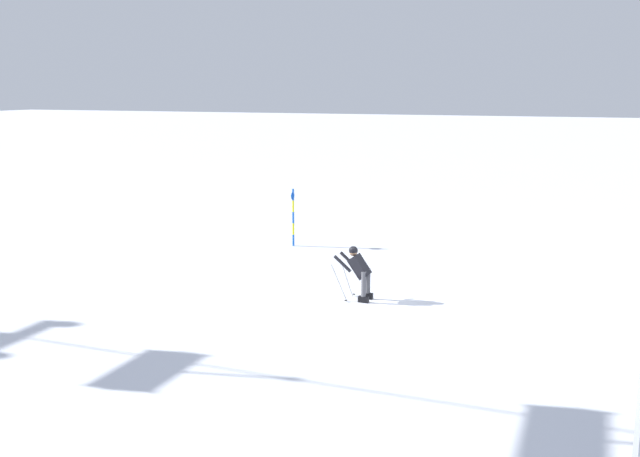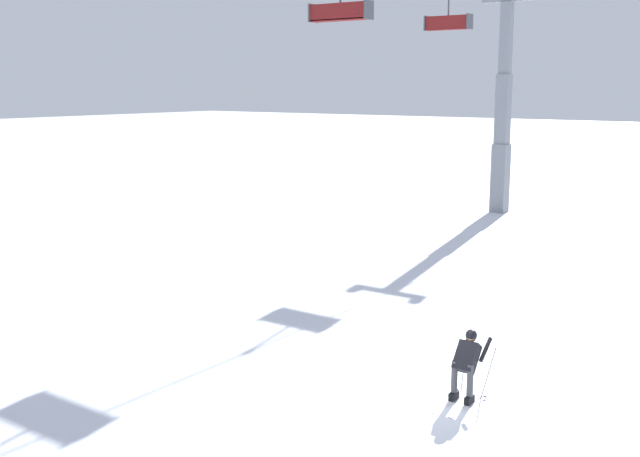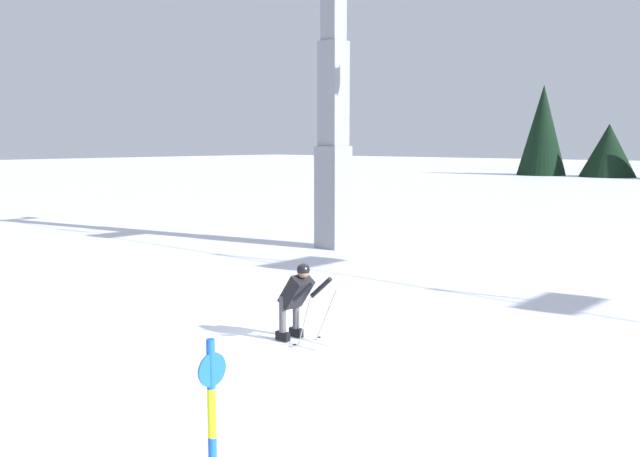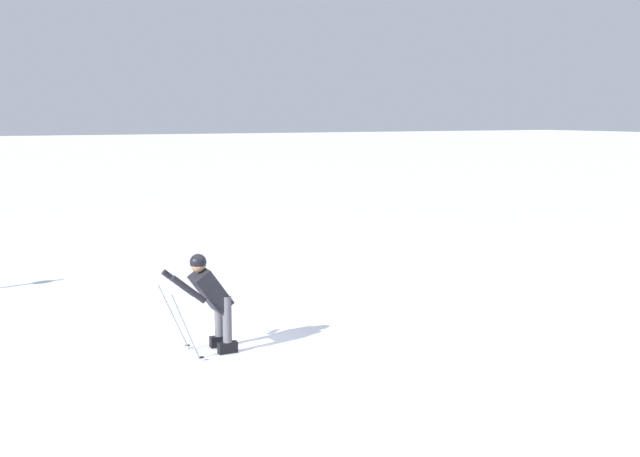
{
  "view_description": "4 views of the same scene",
  "coord_description": "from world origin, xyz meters",
  "views": [
    {
      "loc": [
        -5.23,
        17.19,
        5.57
      ],
      "look_at": [
        1.13,
        0.79,
        2.15
      ],
      "focal_mm": 40.92,
      "sensor_mm": 36.0,
      "label": 1
    },
    {
      "loc": [
        -13.52,
        -7.01,
        6.41
      ],
      "look_at": [
        0.51,
        3.1,
        3.2
      ],
      "focal_mm": 43.68,
      "sensor_mm": 36.0,
      "label": 2
    },
    {
      "loc": [
        9.11,
        -9.7,
        3.62
      ],
      "look_at": [
        -0.08,
        0.78,
        1.89
      ],
      "focal_mm": 39.51,
      "sensor_mm": 36.0,
      "label": 3
    },
    {
      "loc": [
        4.26,
        9.85,
        3.39
      ],
      "look_at": [
        0.2,
        2.12,
        2.13
      ],
      "focal_mm": 44.01,
      "sensor_mm": 36.0,
      "label": 4
    }
  ],
  "objects": [
    {
      "name": "trail_marker_pole",
      "position": [
        4.85,
        -6.16,
        1.11
      ],
      "size": [
        0.07,
        0.28,
        2.05
      ],
      "color": "blue",
      "rests_on": "ground_plane"
    },
    {
      "name": "ground_plane",
      "position": [
        0.0,
        0.0,
        0.0
      ],
      "size": [
        260.0,
        260.0,
        0.0
      ],
      "primitive_type": "plane",
      "color": "white"
    },
    {
      "name": "lift_tower_near",
      "position": [
        -6.29,
        8.53,
        4.5
      ],
      "size": [
        0.92,
        2.98,
        10.95
      ],
      "color": "gray",
      "rests_on": "ground_plane"
    },
    {
      "name": "skier_carving_main",
      "position": [
        0.55,
        -0.58,
        0.84
      ],
      "size": [
        1.73,
        0.71,
        1.6
      ],
      "color": "white",
      "rests_on": "ground_plane"
    }
  ]
}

